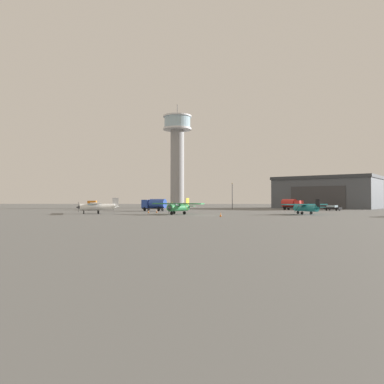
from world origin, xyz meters
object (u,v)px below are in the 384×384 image
(traffic_cone_near_right, at_px, (149,211))
(traffic_cone_mid_apron, at_px, (221,215))
(truck_fuel_tanker_blue, at_px, (154,204))
(traffic_cone_near_left, at_px, (157,211))
(airplane_white, at_px, (98,206))
(airplane_green, at_px, (179,207))
(truck_flatbed_orange, at_px, (91,205))
(control_tower, at_px, (177,150))
(light_post_west, at_px, (232,193))
(car_black, at_px, (333,208))
(truck_fuel_tanker_red, at_px, (292,204))
(airplane_teal, at_px, (306,207))

(traffic_cone_near_right, xyz_separation_m, traffic_cone_mid_apron, (14.56, -17.04, 0.02))
(truck_fuel_tanker_blue, distance_m, traffic_cone_near_left, 13.06)
(airplane_white, xyz_separation_m, airplane_green, (16.34, -2.79, -0.03))
(airplane_white, height_order, truck_flatbed_orange, airplane_white)
(control_tower, distance_m, light_post_west, 32.99)
(airplane_white, height_order, car_black, airplane_white)
(airplane_white, bearing_deg, truck_flatbed_orange, -90.95)
(truck_fuel_tanker_red, bearing_deg, airplane_teal, -57.05)
(control_tower, distance_m, traffic_cone_near_right, 58.45)
(truck_fuel_tanker_red, bearing_deg, light_post_west, -158.32)
(truck_fuel_tanker_blue, relative_size, car_black, 1.51)
(truck_flatbed_orange, bearing_deg, traffic_cone_near_right, -149.52)
(control_tower, bearing_deg, traffic_cone_near_left, -89.39)
(airplane_teal, distance_m, truck_fuel_tanker_blue, 38.24)
(airplane_green, distance_m, traffic_cone_mid_apron, 12.54)
(airplane_teal, relative_size, traffic_cone_near_right, 13.22)
(airplane_teal, xyz_separation_m, truck_flatbed_orange, (-51.33, 32.86, -0.10))
(airplane_teal, xyz_separation_m, traffic_cone_mid_apron, (-16.14, -10.65, -0.97))
(airplane_white, relative_size, car_black, 2.50)
(airplane_teal, bearing_deg, truck_flatbed_orange, 31.37)
(traffic_cone_near_left, height_order, traffic_cone_mid_apron, traffic_cone_mid_apron)
(control_tower, xyz_separation_m, truck_fuel_tanker_red, (33.99, -27.93, -18.73))
(truck_fuel_tanker_blue, bearing_deg, traffic_cone_near_left, 119.62)
(truck_flatbed_orange, distance_m, truck_fuel_tanker_red, 55.43)
(airplane_teal, bearing_deg, car_black, -51.73)
(truck_fuel_tanker_blue, xyz_separation_m, traffic_cone_mid_apron, (15.65, -31.90, -1.32))
(airplane_teal, height_order, traffic_cone_mid_apron, airplane_teal)
(airplane_white, height_order, light_post_west, light_post_west)
(car_black, height_order, traffic_cone_mid_apron, car_black)
(truck_fuel_tanker_red, relative_size, car_black, 1.36)
(truck_fuel_tanker_blue, bearing_deg, traffic_cone_mid_apron, 134.83)
(control_tower, distance_m, traffic_cone_near_left, 56.49)
(truck_flatbed_orange, xyz_separation_m, truck_fuel_tanker_red, (55.42, 0.50, 0.42))
(airplane_teal, distance_m, airplane_white, 40.17)
(car_black, bearing_deg, truck_flatbed_orange, -138.64)
(airplane_white, xyz_separation_m, traffic_cone_mid_apron, (23.97, -12.67, -1.11))
(traffic_cone_mid_apron, bearing_deg, control_tower, 100.82)
(traffic_cone_mid_apron, bearing_deg, truck_flatbed_orange, 128.97)
(truck_fuel_tanker_blue, distance_m, traffic_cone_near_right, 14.96)
(airplane_teal, relative_size, truck_flatbed_orange, 1.28)
(traffic_cone_near_right, relative_size, traffic_cone_mid_apron, 0.95)
(airplane_green, bearing_deg, traffic_cone_mid_apron, 62.31)
(car_black, distance_m, traffic_cone_mid_apron, 48.16)
(traffic_cone_near_left, bearing_deg, control_tower, 90.61)
(traffic_cone_mid_apron, bearing_deg, airplane_green, 127.67)
(truck_fuel_tanker_blue, xyz_separation_m, car_black, (45.04, 6.25, -0.94))
(airplane_green, bearing_deg, traffic_cone_near_left, -124.39)
(car_black, bearing_deg, airplane_white, -108.38)
(airplane_white, bearing_deg, airplane_green, 149.38)
(traffic_cone_near_right, height_order, traffic_cone_mid_apron, traffic_cone_mid_apron)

